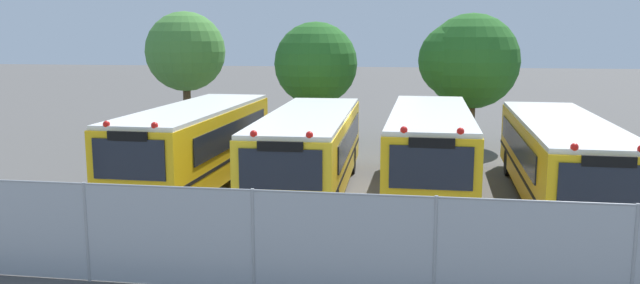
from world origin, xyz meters
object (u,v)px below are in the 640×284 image
(tree_0, at_px, (187,52))
(tree_1, at_px, (318,63))
(school_bus_0, at_px, (196,144))
(school_bus_3, at_px, (561,157))
(tree_2, at_px, (467,61))
(school_bus_2, at_px, (430,149))
(school_bus_1, at_px, (309,149))

(tree_0, xyz_separation_m, tree_1, (6.46, -1.11, -0.39))
(school_bus_0, xyz_separation_m, tree_1, (2.55, 8.72, 2.24))
(school_bus_3, distance_m, tree_2, 9.80)
(school_bus_2, distance_m, tree_0, 15.04)
(school_bus_0, distance_m, tree_2, 13.19)
(school_bus_1, height_order, school_bus_2, school_bus_2)
(school_bus_0, distance_m, school_bus_2, 7.40)
(tree_0, bearing_deg, tree_2, -2.27)
(school_bus_1, distance_m, school_bus_2, 3.72)
(school_bus_2, relative_size, tree_1, 1.74)
(school_bus_1, height_order, tree_0, tree_0)
(school_bus_1, bearing_deg, school_bus_0, -1.83)
(school_bus_0, distance_m, school_bus_3, 11.23)
(tree_1, bearing_deg, tree_0, 170.22)
(school_bus_1, distance_m, tree_1, 9.10)
(tree_0, relative_size, tree_2, 1.03)
(tree_2, bearing_deg, school_bus_1, -119.82)
(school_bus_1, height_order, school_bus_3, school_bus_1)
(school_bus_2, height_order, tree_1, tree_1)
(school_bus_2, xyz_separation_m, tree_1, (-4.85, 8.46, 2.24))
(tree_1, bearing_deg, school_bus_0, -106.31)
(school_bus_0, bearing_deg, tree_0, -67.20)
(school_bus_1, bearing_deg, school_bus_3, 178.96)
(school_bus_0, bearing_deg, tree_1, -105.15)
(tree_2, bearing_deg, school_bus_0, -134.11)
(tree_2, bearing_deg, tree_0, 177.73)
(school_bus_1, xyz_separation_m, tree_2, (5.35, 9.33, 2.38))
(school_bus_1, relative_size, tree_0, 1.63)
(school_bus_3, bearing_deg, school_bus_1, 2.29)
(school_bus_0, height_order, school_bus_3, school_bus_0)
(tree_0, distance_m, tree_2, 12.95)
(tree_0, bearing_deg, school_bus_2, -40.26)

